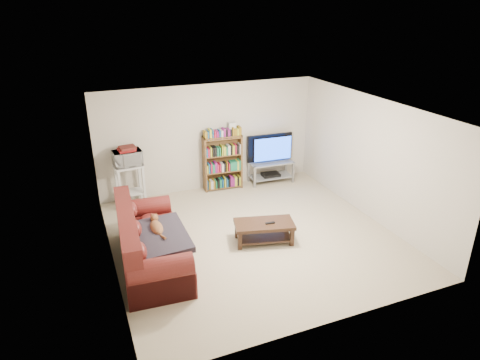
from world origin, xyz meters
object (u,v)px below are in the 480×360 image
sofa (147,246)px  tv_stand (271,168)px  coffee_table (264,228)px  bookshelf (223,162)px

sofa → tv_stand: 4.15m
coffee_table → bookshelf: 2.56m
coffee_table → bookshelf: size_ratio=0.91×
sofa → tv_stand: (3.41, 2.37, 0.01)m
sofa → coffee_table: size_ratio=2.03×
bookshelf → coffee_table: bearing=-89.2°
coffee_table → tv_stand: 2.77m
sofa → tv_stand: sofa is taller
sofa → coffee_table: sofa is taller
sofa → coffee_table: (2.09, -0.07, -0.07)m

